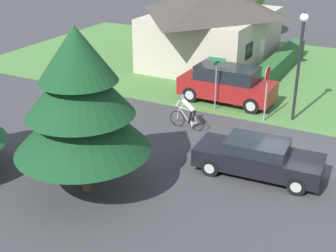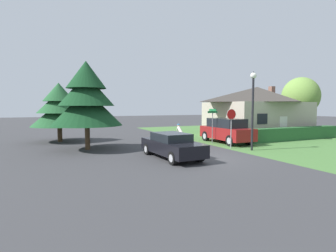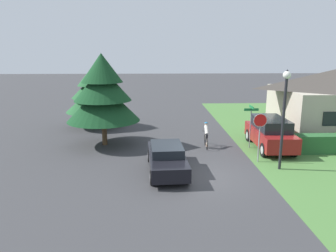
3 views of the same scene
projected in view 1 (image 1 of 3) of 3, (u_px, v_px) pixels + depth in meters
name	position (u px, v px, depth m)	size (l,w,h in m)	color
ground_plane	(286.00, 161.00, 18.54)	(140.00, 140.00, 0.00)	#38383A
grass_verge_right	(269.00, 72.00, 29.31)	(16.00, 36.00, 0.01)	#477538
cottage_house	(213.00, 25.00, 30.19)	(9.58, 7.35, 5.04)	#B2A893
hedge_row	(275.00, 68.00, 28.26)	(11.77, 0.90, 1.10)	#285B2D
sedan_left_lane	(258.00, 158.00, 17.31)	(2.02, 4.75, 1.39)	black
cyclist	(187.00, 113.00, 21.18)	(0.44, 1.76, 1.60)	black
parked_suv_right	(227.00, 84.00, 24.12)	(2.06, 4.93, 1.94)	maroon
stop_sign	(267.00, 82.00, 21.47)	(0.73, 0.07, 2.70)	gray
street_lamp	(301.00, 49.00, 20.99)	(0.39, 0.39, 5.13)	black
street_name_sign	(216.00, 74.00, 22.82)	(0.90, 0.90, 2.69)	gray
conifer_tall_near	(80.00, 99.00, 15.17)	(4.63, 4.63, 5.86)	#4C3823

